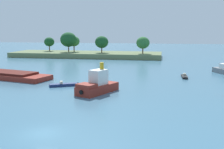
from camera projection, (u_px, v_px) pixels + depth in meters
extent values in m
plane|color=teal|center=(43.00, 133.00, 29.75)|extent=(400.00, 400.00, 0.00)
cube|color=#66754C|center=(86.00, 55.00, 113.73)|extent=(60.61, 17.29, 1.92)
cylinder|color=#513823|center=(49.00, 48.00, 119.99)|extent=(0.44, 0.44, 2.18)
ellipsoid|color=#194C23|center=(49.00, 42.00, 119.54)|extent=(4.33, 4.33, 3.90)
cylinder|color=#513823|center=(69.00, 49.00, 114.63)|extent=(0.44, 0.44, 2.43)
ellipsoid|color=#194C23|center=(68.00, 40.00, 114.02)|extent=(6.63, 6.63, 5.96)
cylinder|color=#513823|center=(74.00, 49.00, 116.14)|extent=(0.44, 0.44, 2.46)
ellipsoid|color=#2D6B33|center=(74.00, 41.00, 115.65)|extent=(4.72, 4.72, 4.25)
cylinder|color=#513823|center=(102.00, 50.00, 111.48)|extent=(0.44, 0.44, 2.05)
ellipsoid|color=#194C23|center=(102.00, 42.00, 110.97)|extent=(5.32, 5.32, 4.79)
cylinder|color=#513823|center=(143.00, 51.00, 106.60)|extent=(0.44, 0.44, 2.14)
ellipsoid|color=#2D6B33|center=(143.00, 43.00, 106.10)|extent=(5.07, 5.07, 4.56)
cube|color=navy|center=(63.00, 85.00, 54.64)|extent=(5.42, 3.79, 0.53)
cube|color=beige|center=(61.00, 82.00, 54.43)|extent=(0.76, 0.83, 0.50)
cube|color=black|center=(78.00, 84.00, 55.52)|extent=(0.40, 0.41, 0.56)
cube|color=maroon|center=(43.00, 79.00, 59.59)|extent=(2.03, 4.66, 0.95)
cube|color=black|center=(184.00, 77.00, 64.66)|extent=(1.30, 4.81, 0.41)
cube|color=beige|center=(184.00, 74.00, 64.94)|extent=(0.62, 0.51, 0.50)
cube|color=black|center=(185.00, 78.00, 62.17)|extent=(0.32, 0.29, 0.56)
cube|color=maroon|center=(98.00, 89.00, 48.92)|extent=(6.58, 9.05, 1.46)
cube|color=maroon|center=(87.00, 86.00, 46.38)|extent=(3.73, 3.41, 0.60)
cube|color=white|center=(99.00, 77.00, 48.83)|extent=(3.21, 3.59, 2.60)
cylinder|color=gold|center=(102.00, 66.00, 49.31)|extent=(0.70, 0.70, 1.20)
cylinder|color=black|center=(81.00, 92.00, 45.42)|extent=(0.76, 0.57, 0.70)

